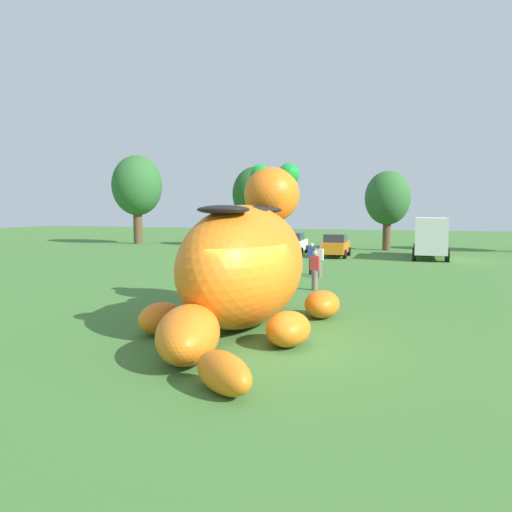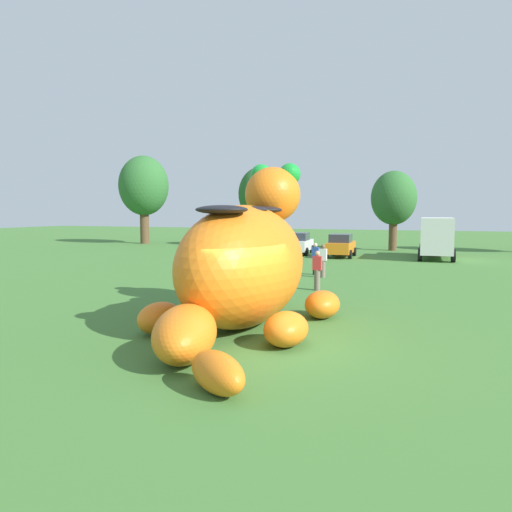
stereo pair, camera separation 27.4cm
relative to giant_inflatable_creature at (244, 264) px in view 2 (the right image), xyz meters
The scene contains 14 objects.
ground_plane 2.88m from the giant_inflatable_creature, 53.26° to the right, with size 160.00×160.00×0.00m, color #427533.
giant_inflatable_creature is the anchor object (origin of this frame).
car_red 24.29m from the giant_inflatable_creature, 109.33° to the left, with size 2.17×4.21×1.72m.
car_white 24.38m from the giant_inflatable_creature, 102.00° to the left, with size 2.19×4.22×1.72m.
car_orange 22.79m from the giant_inflatable_creature, 93.74° to the left, with size 2.07×4.17×1.72m.
box_truck 24.39m from the giant_inflatable_creature, 77.76° to the left, with size 2.48×6.45×2.95m.
tree_far_left 38.92m from the giant_inflatable_creature, 128.04° to the left, with size 5.19×5.19×9.20m.
tree_left 32.61m from the giant_inflatable_creature, 109.38° to the left, with size 4.31×4.31×7.65m.
tree_mid_left 30.47m from the giant_inflatable_creature, 87.01° to the left, with size 3.88×3.88×6.89m.
spectator_near_inflatable 19.61m from the giant_inflatable_creature, 116.57° to the left, with size 0.38×0.26×1.71m.
spectator_mid_field 12.15m from the giant_inflatable_creature, 93.86° to the left, with size 0.38×0.26×1.71m.
spectator_by_cars 3.47m from the giant_inflatable_creature, 102.06° to the left, with size 0.38×0.26×1.71m.
spectator_wandering 11.21m from the giant_inflatable_creature, 90.95° to the left, with size 0.38×0.26×1.71m.
spectator_far_side 7.15m from the giant_inflatable_creature, 85.91° to the left, with size 0.38×0.26×1.71m.
Camera 2 is at (4.05, -11.40, 3.39)m, focal length 33.93 mm.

